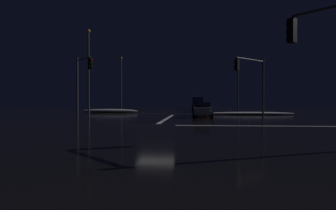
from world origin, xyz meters
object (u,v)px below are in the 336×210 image
(sedan_silver, at_px, (202,110))
(streetlamp_left_far, at_px, (121,80))
(sedan_green, at_px, (200,107))
(streetlamp_right_far, at_px, (238,80))
(sedan_red, at_px, (203,108))
(sedan_blue, at_px, (199,106))
(box_truck, at_px, (198,102))
(traffic_signal_nw, at_px, (83,76))
(streetlamp_left_near, at_px, (89,66))
(traffic_signal_ne, at_px, (252,76))
(sedan_orange, at_px, (199,106))
(sedan_white, at_px, (201,107))

(sedan_silver, xyz_separation_m, streetlamp_left_far, (-13.47, 18.98, 4.63))
(sedan_green, relative_size, streetlamp_right_far, 0.48)
(sedan_red, bearing_deg, sedan_silver, -91.95)
(sedan_blue, xyz_separation_m, box_truck, (-0.10, 14.28, 0.91))
(sedan_red, height_order, sedan_blue, same)
(streetlamp_right_far, bearing_deg, sedan_silver, -108.83)
(sedan_green, relative_size, box_truck, 0.52)
(sedan_silver, bearing_deg, sedan_red, 88.05)
(sedan_green, relative_size, sedan_blue, 1.00)
(sedan_green, relative_size, traffic_signal_nw, 0.71)
(streetlamp_left_near, bearing_deg, traffic_signal_ne, -19.88)
(sedan_silver, relative_size, traffic_signal_ne, 0.75)
(sedan_orange, relative_size, traffic_signal_nw, 0.71)
(streetlamp_left_far, bearing_deg, sedan_orange, 43.21)
(sedan_blue, relative_size, traffic_signal_ne, 0.75)
(sedan_blue, height_order, traffic_signal_nw, traffic_signal_nw)
(sedan_white, xyz_separation_m, sedan_orange, (-0.15, 12.74, 0.00))
(box_truck, height_order, streetlamp_left_far, streetlamp_left_far)
(sedan_blue, xyz_separation_m, sedan_orange, (0.02, 6.58, 0.00))
(sedan_red, relative_size, streetlamp_right_far, 0.48)
(streetlamp_right_far, relative_size, streetlamp_left_far, 0.96)
(sedan_silver, distance_m, sedan_green, 13.09)
(sedan_silver, height_order, sedan_green, same)
(box_truck, xyz_separation_m, streetlamp_right_far, (6.46, -20.48, 3.52))
(traffic_signal_nw, bearing_deg, sedan_green, 53.99)
(sedan_red, bearing_deg, traffic_signal_nw, -141.00)
(box_truck, relative_size, streetlamp_right_far, 0.91)
(streetlamp_right_far, xyz_separation_m, streetlamp_left_far, (-19.95, 0.00, 0.20))
(sedan_white, height_order, sedan_orange, same)
(sedan_green, bearing_deg, sedan_white, 86.95)
(traffic_signal_nw, relative_size, streetlamp_right_far, 0.68)
(streetlamp_left_near, bearing_deg, traffic_signal_nw, -75.07)
(sedan_orange, relative_size, streetlamp_right_far, 0.48)
(sedan_red, xyz_separation_m, box_truck, (-0.21, 32.84, 0.91))
(box_truck, xyz_separation_m, streetlamp_left_far, (-13.49, -20.48, 3.73))
(sedan_white, relative_size, box_truck, 0.52)
(sedan_red, bearing_deg, sedan_white, 89.72)
(streetlamp_left_far, bearing_deg, streetlamp_right_far, -0.00)
(box_truck, xyz_separation_m, traffic_signal_ne, (4.47, -42.97, 2.32))
(sedan_silver, bearing_deg, box_truck, 89.98)
(streetlamp_left_far, bearing_deg, sedan_red, -42.08)
(sedan_green, height_order, sedan_white, same)
(sedan_silver, distance_m, sedan_orange, 31.76)
(box_truck, height_order, streetlamp_right_far, streetlamp_right_far)
(sedan_orange, xyz_separation_m, traffic_signal_ne, (4.35, -35.27, 3.22))
(sedan_white, relative_size, streetlamp_right_far, 0.48)
(traffic_signal_nw, height_order, streetlamp_right_far, streetlamp_right_far)
(sedan_red, height_order, box_truck, box_truck)
(streetlamp_left_near, bearing_deg, streetlamp_right_far, 38.74)
(sedan_silver, xyz_separation_m, sedan_green, (-0.03, 13.09, 0.00))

